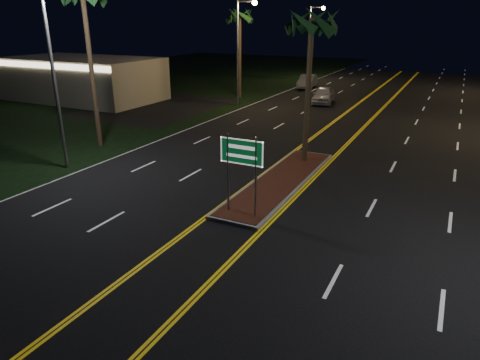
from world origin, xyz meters
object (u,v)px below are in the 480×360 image
Objects in this scene: commercial_building at (83,79)px; median_island at (281,181)px; streetlight_left_far at (312,35)px; highway_sign at (242,159)px; palm_median at (312,22)px; car_near at (324,94)px; car_far at (307,80)px; streetlight_left_mid at (242,41)px; palm_left_far at (240,16)px; streetlight_left_near at (57,58)px.

median_island is at bearing -26.55° from commercial_building.
highway_sign is at bearing -75.56° from streetlight_left_far.
median_island is 3.20× the size of highway_sign.
palm_median reaches higher than car_near.
median_island is 1.94× the size of car_far.
streetlight_left_far reaches higher than car_near.
streetlight_left_mid is 1.08× the size of palm_median.
palm_left_far is 1.67× the size of car_far.
streetlight_left_near is 1.02× the size of palm_left_far.
median_island is 4.80m from highway_sign.
commercial_building is 24.37m from car_far.
palm_median is (0.00, 3.50, 7.19)m from median_island.
commercial_building is 1.67× the size of streetlight_left_near.
palm_median is at bearing -53.82° from palm_left_far.
streetlight_left_near is 33.52m from car_far.
streetlight_left_far is 16.28m from palm_left_far.
streetlight_left_mid is 5.01m from palm_left_far.
median_island is 29.13m from commercial_building.
streetlight_left_mid reaches higher than car_far.
car_far is at bearing 104.22° from highway_sign.
highway_sign is 0.21× the size of commercial_building.
highway_sign reaches higher than car_near.
streetlight_left_far is 1.71× the size of car_far.
highway_sign is at bearing -63.41° from streetlight_left_mid.
streetlight_left_mid reaches higher than highway_sign.
palm_median is 0.94× the size of palm_left_far.
streetlight_left_mid is (-10.61, 17.00, 5.57)m from median_island.
car_far is at bearing 108.70° from car_near.
car_near is (6.35, 24.56, -4.77)m from streetlight_left_near.
palm_left_far is at bearing 175.08° from car_near.
car_near is 9.64m from car_far.
palm_median reaches higher than car_far.
palm_left_far is (-12.80, 21.00, 7.66)m from median_island.
streetlight_left_mid is at bearing -61.33° from palm_left_far.
streetlight_left_near is 1.71× the size of car_far.
streetlight_left_mid reaches higher than commercial_building.
highway_sign is 31.17m from commercial_building.
streetlight_left_near is 1.08× the size of palm_median.
streetlight_left_near is 40.00m from streetlight_left_far.
streetlight_left_far is at bearing 107.58° from palm_median.
highway_sign is at bearing -90.00° from palm_median.
highway_sign is 0.61× the size of car_far.
palm_median is (0.00, 7.70, 4.87)m from highway_sign.
streetlight_left_near is (15.39, -15.99, 3.65)m from commercial_building.
streetlight_left_mid is at bearing -90.00° from streetlight_left_far.
car_near is at bearing 35.69° from streetlight_left_mid.
median_island is at bearing -58.64° from palm_left_far.
streetlight_left_far is 1.02× the size of palm_left_far.
streetlight_left_far is at bearing 57.35° from commercial_building.
median_island is at bearing -87.50° from car_near.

